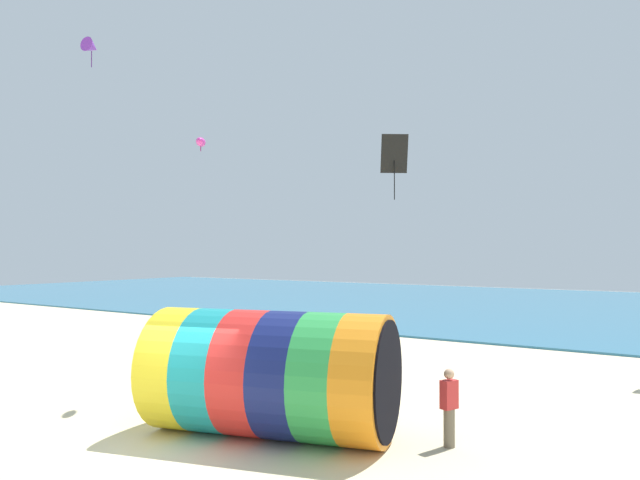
{
  "coord_description": "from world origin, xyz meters",
  "views": [
    {
      "loc": [
        10.13,
        -8.85,
        4.2
      ],
      "look_at": [
        1.34,
        4.19,
        4.44
      ],
      "focal_mm": 35.0,
      "sensor_mm": 36.0,
      "label": 1
    }
  ],
  "objects_px": {
    "giant_inflatable_tube": "(271,373)",
    "kite_purple_delta": "(92,47)",
    "bystander_near_water": "(226,342)",
    "kite_handler": "(449,407)",
    "kite_black_diamond": "(394,155)",
    "kite_magenta_parafoil": "(201,142)"
  },
  "relations": [
    {
      "from": "kite_magenta_parafoil",
      "to": "giant_inflatable_tube",
      "type": "bearing_deg",
      "value": -26.68
    },
    {
      "from": "giant_inflatable_tube",
      "to": "kite_handler",
      "type": "bearing_deg",
      "value": 22.95
    },
    {
      "from": "kite_handler",
      "to": "giant_inflatable_tube",
      "type": "bearing_deg",
      "value": -157.05
    },
    {
      "from": "kite_magenta_parafoil",
      "to": "bystander_near_water",
      "type": "relative_size",
      "value": 0.47
    },
    {
      "from": "giant_inflatable_tube",
      "to": "kite_purple_delta",
      "type": "height_order",
      "value": "kite_purple_delta"
    },
    {
      "from": "kite_purple_delta",
      "to": "kite_black_diamond",
      "type": "bearing_deg",
      "value": 25.95
    },
    {
      "from": "kite_purple_delta",
      "to": "giant_inflatable_tube",
      "type": "bearing_deg",
      "value": -14.02
    },
    {
      "from": "kite_magenta_parafoil",
      "to": "kite_black_diamond",
      "type": "xyz_separation_m",
      "value": [
        3.9,
        4.89,
        -0.08
      ]
    },
    {
      "from": "kite_purple_delta",
      "to": "bystander_near_water",
      "type": "bearing_deg",
      "value": 42.15
    },
    {
      "from": "kite_magenta_parafoil",
      "to": "bystander_near_water",
      "type": "bearing_deg",
      "value": 121.92
    },
    {
      "from": "giant_inflatable_tube",
      "to": "kite_magenta_parafoil",
      "type": "xyz_separation_m",
      "value": [
        -4.46,
        2.24,
        5.98
      ]
    },
    {
      "from": "giant_inflatable_tube",
      "to": "kite_handler",
      "type": "height_order",
      "value": "giant_inflatable_tube"
    },
    {
      "from": "kite_magenta_parafoil",
      "to": "kite_purple_delta",
      "type": "bearing_deg",
      "value": 177.24
    },
    {
      "from": "giant_inflatable_tube",
      "to": "kite_magenta_parafoil",
      "type": "relative_size",
      "value": 7.4
    },
    {
      "from": "giant_inflatable_tube",
      "to": "bystander_near_water",
      "type": "xyz_separation_m",
      "value": [
        -6.59,
        5.65,
        -0.52
      ]
    },
    {
      "from": "giant_inflatable_tube",
      "to": "bystander_near_water",
      "type": "distance_m",
      "value": 8.7
    },
    {
      "from": "kite_handler",
      "to": "kite_black_diamond",
      "type": "bearing_deg",
      "value": 126.63
    },
    {
      "from": "giant_inflatable_tube",
      "to": "kite_purple_delta",
      "type": "bearing_deg",
      "value": 165.98
    },
    {
      "from": "giant_inflatable_tube",
      "to": "kite_purple_delta",
      "type": "distance_m",
      "value": 14.34
    },
    {
      "from": "giant_inflatable_tube",
      "to": "kite_purple_delta",
      "type": "relative_size",
      "value": 5.88
    },
    {
      "from": "bystander_near_water",
      "to": "kite_handler",
      "type": "bearing_deg",
      "value": -22.04
    },
    {
      "from": "kite_black_diamond",
      "to": "kite_magenta_parafoil",
      "type": "bearing_deg",
      "value": -128.56
    }
  ]
}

